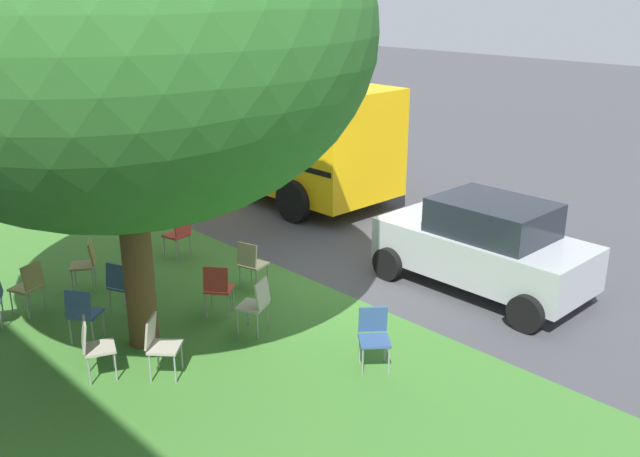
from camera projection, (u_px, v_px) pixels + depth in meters
ground at (331, 282)px, 12.56m from camera, size 80.00×80.00×0.00m
grass_verge at (180, 341)px, 10.47m from camera, size 48.00×6.00×0.01m
street_tree at (116, 33)px, 8.96m from camera, size 6.80×6.80×7.01m
chair_0 at (122, 283)px, 11.23m from camera, size 0.54×0.55×0.88m
chair_1 at (159, 342)px, 9.38m from camera, size 0.59×0.59×0.88m
chair_2 at (179, 232)px, 13.57m from camera, size 0.50×0.49×0.88m
chair_3 at (86, 261)px, 12.14m from camera, size 0.57×0.58×0.88m
chair_4 at (256, 302)px, 10.57m from camera, size 0.56×0.55×0.88m
chair_5 at (218, 286)px, 11.12m from camera, size 0.59×0.59×0.88m
chair_6 at (83, 311)px, 10.27m from camera, size 0.58×0.58×0.88m
chair_7 at (93, 344)px, 9.33m from camera, size 0.54×0.55×0.88m
chair_9 at (29, 284)px, 11.20m from camera, size 0.55×0.54×0.88m
chair_10 at (374, 333)px, 9.61m from camera, size 0.59×0.59×0.88m
chair_11 at (251, 262)px, 12.11m from camera, size 0.51×0.52×0.88m
parked_car at (485, 245)px, 11.99m from camera, size 3.70×1.92×1.65m
school_bus at (230, 115)px, 18.77m from camera, size 10.40×2.80×2.88m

